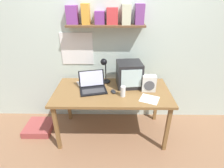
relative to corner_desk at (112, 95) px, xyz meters
name	(u,v)px	position (x,y,z in m)	size (l,w,h in m)	color
ground_plane	(112,132)	(0.00, 0.00, -0.66)	(12.00, 12.00, 0.00)	#8E6548
back_wall	(112,39)	(0.00, 0.46, 0.65)	(5.60, 0.24, 2.60)	silver
corner_desk	(112,95)	(0.00, 0.00, 0.00)	(1.53, 0.76, 0.72)	brown
crt_monitor	(129,74)	(0.23, 0.16, 0.23)	(0.36, 0.35, 0.34)	#232326
laptop	(93,85)	(-0.26, 0.04, 0.12)	(0.41, 0.37, 0.23)	black
desk_lamp	(104,67)	(-0.11, 0.23, 0.30)	(0.13, 0.16, 0.37)	black
juice_glass	(123,92)	(0.14, -0.14, 0.12)	(0.06, 0.06, 0.14)	white
space_heater	(149,83)	(0.48, 0.01, 0.17)	(0.18, 0.11, 0.22)	silver
computer_mouse	(113,91)	(0.02, -0.05, 0.08)	(0.09, 0.12, 0.03)	#232326
printed_handout	(85,83)	(-0.40, 0.23, 0.06)	(0.25, 0.22, 0.00)	white
loose_paper_near_monitor	(149,99)	(0.46, -0.21, 0.06)	(0.28, 0.27, 0.00)	white
floor_cushion	(39,127)	(-1.12, 0.03, -0.61)	(0.39, 0.39, 0.10)	#A24443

